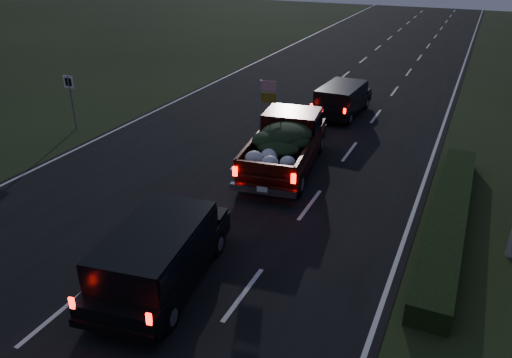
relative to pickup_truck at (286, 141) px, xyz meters
The scene contains 7 objects.
ground 5.34m from the pickup_truck, 109.84° to the right, with size 120.00×120.00×0.00m, color black.
road_asphalt 5.34m from the pickup_truck, 109.84° to the right, with size 14.00×120.00×0.02m, color black.
hedge_row 6.37m from the pickup_truck, 17.66° to the right, with size 1.00×10.00×0.60m, color black.
route_sign 10.29m from the pickup_truck, behind, with size 0.55×0.08×2.50m.
pickup_truck is the anchor object (origin of this frame).
lead_suv 7.11m from the pickup_truck, 88.59° to the left, with size 1.99×4.36×1.23m.
rear_suv 7.93m from the pickup_truck, 91.50° to the right, with size 2.65×4.95×1.35m.
Camera 1 is at (7.90, -11.24, 7.77)m, focal length 35.00 mm.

